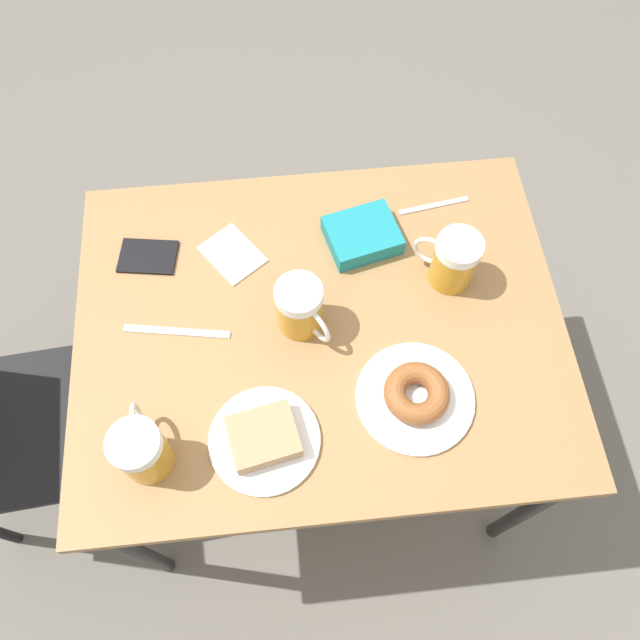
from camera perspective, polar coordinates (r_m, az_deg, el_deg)
ground_plane at (r=2.02m, az=0.00°, el=-9.81°), size 8.00×8.00×0.00m
table at (r=1.37m, az=0.00°, el=-1.55°), size 0.81×1.03×0.75m
plate_with_cake at (r=1.22m, az=-5.14°, el=-10.72°), size 0.22×0.22×0.05m
plate_with_donut at (r=1.25m, az=8.76°, el=-6.81°), size 0.24×0.24×0.05m
beer_mug_left at (r=1.26m, az=-1.81°, el=1.12°), size 0.13×0.11×0.13m
beer_mug_center at (r=1.35m, az=12.10°, el=5.37°), size 0.10×0.13×0.13m
beer_mug_right at (r=1.20m, az=-16.01°, el=-11.35°), size 0.14×0.10×0.13m
napkin_folded at (r=1.41m, az=-8.00°, el=5.99°), size 0.17×0.16×0.00m
fork at (r=1.50m, az=10.38°, el=10.25°), size 0.04×0.17×0.00m
knife at (r=1.34m, az=-12.95°, el=-1.03°), size 0.06×0.22×0.00m
passport_near_edge at (r=1.45m, az=-15.46°, el=5.61°), size 0.11×0.14×0.01m
blue_pouch at (r=1.41m, az=3.88°, el=7.73°), size 0.16×0.18×0.05m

